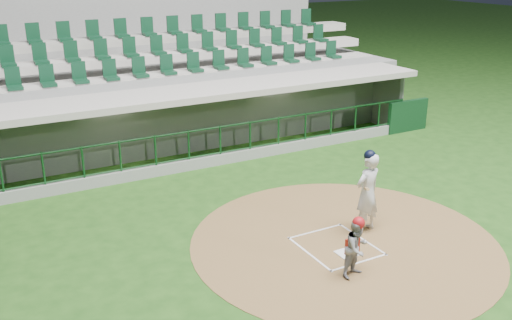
% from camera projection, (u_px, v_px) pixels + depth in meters
% --- Properties ---
extents(ground, '(120.00, 120.00, 0.00)m').
position_uv_depth(ground, '(328.00, 241.00, 13.39)').
color(ground, '#1C4313').
rests_on(ground, ground).
extents(dirt_circle, '(7.20, 7.20, 0.01)m').
position_uv_depth(dirt_circle, '(344.00, 242.00, 13.36)').
color(dirt_circle, brown).
rests_on(dirt_circle, ground).
extents(home_plate, '(0.43, 0.43, 0.02)m').
position_uv_depth(home_plate, '(347.00, 253.00, 12.80)').
color(home_plate, white).
rests_on(home_plate, dirt_circle).
extents(batter_box_chalk, '(1.55, 1.80, 0.01)m').
position_uv_depth(batter_box_chalk, '(336.00, 246.00, 13.13)').
color(batter_box_chalk, white).
rests_on(batter_box_chalk, ground).
extents(dugout_structure, '(16.40, 3.70, 3.00)m').
position_uv_depth(dugout_structure, '(198.00, 121.00, 19.53)').
color(dugout_structure, slate).
rests_on(dugout_structure, ground).
extents(seating_deck, '(17.00, 6.72, 5.15)m').
position_uv_depth(seating_deck, '(165.00, 91.00, 21.92)').
color(seating_deck, gray).
rests_on(seating_deck, ground).
extents(batter, '(0.94, 0.94, 2.06)m').
position_uv_depth(batter, '(367.00, 191.00, 13.56)').
color(batter, silver).
rests_on(batter, dirt_circle).
extents(catcher, '(0.71, 0.61, 1.34)m').
position_uv_depth(catcher, '(357.00, 247.00, 11.74)').
color(catcher, gray).
rests_on(catcher, dirt_circle).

